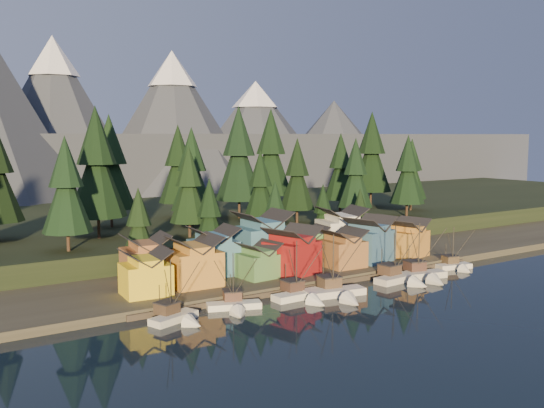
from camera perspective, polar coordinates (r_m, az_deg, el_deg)
ground at (r=108.44m, az=9.94°, el=-9.34°), size 500.00×500.00×0.00m
shore_strip at (r=139.20m, az=-1.43°, el=-5.39°), size 400.00×50.00×1.50m
hillside at (r=182.56m, az=-9.75°, el=-1.92°), size 420.00×100.00×6.00m
dock at (r=120.43m, az=4.53°, el=-7.42°), size 80.00×4.00×1.00m
mountain_ridge at (r=297.16m, az=-20.21°, el=5.45°), size 560.00×190.00×90.00m
boat_0 at (r=97.88m, az=-8.87°, el=-9.71°), size 9.01×9.59×11.07m
boat_1 at (r=103.44m, az=-3.51°, el=-8.90°), size 9.86×10.27×10.59m
boat_2 at (r=109.56m, az=2.91°, el=-7.91°), size 10.56×11.45×11.72m
boat_3 at (r=111.50m, az=6.29°, el=-7.62°), size 12.24×13.00×12.64m
boat_4 at (r=124.37m, az=12.11°, el=-6.17°), size 10.84×11.61×12.71m
boat_5 at (r=128.27m, az=14.12°, el=-5.88°), size 11.86×12.48×12.68m
boat_6 at (r=139.73m, az=16.99°, el=-5.08°), size 8.54×9.06×10.33m
house_front_0 at (r=108.96m, az=-11.81°, el=-6.21°), size 8.59×8.18×8.02m
house_front_1 at (r=114.08m, az=-7.37°, el=-5.21°), size 9.28×8.94×9.27m
house_front_2 at (r=119.61m, az=-1.27°, el=-5.21°), size 7.68×7.73×6.96m
house_front_3 at (r=122.68m, az=1.89°, el=-4.27°), size 11.29×10.97×9.53m
house_front_4 at (r=130.30m, az=6.65°, el=-4.02°), size 8.19×8.79×8.05m
house_front_5 at (r=136.58m, az=9.15°, el=-3.16°), size 11.21×10.58×9.92m
house_front_6 at (r=143.71m, az=12.52°, el=-3.01°), size 10.38×10.03×8.67m
house_back_0 at (r=117.91m, az=-11.81°, el=-4.94°), size 9.25×8.95×9.17m
house_back_1 at (r=122.52m, az=-5.54°, el=-4.29°), size 9.23×9.33×9.62m
house_back_2 at (r=131.75m, az=-0.93°, el=-3.06°), size 11.10×10.24×11.49m
house_back_3 at (r=134.83m, az=3.42°, el=-3.68°), size 8.55×7.82×7.85m
house_back_4 at (r=145.36m, az=6.54°, el=-2.33°), size 11.89×11.60×10.87m
house_back_5 at (r=148.62m, az=9.95°, el=-2.70°), size 8.31×8.39×8.40m
tree_hill_2 at (r=128.22m, az=-18.80°, el=1.40°), size 10.05×10.05×23.42m
tree_hill_3 at (r=142.21m, az=-16.16°, el=3.44°), size 12.93×12.93×30.13m
tree_hill_4 at (r=158.95m, az=-15.00°, el=3.51°), size 12.36×12.36×28.79m
tree_hill_5 at (r=139.75m, az=-7.81°, el=1.58°), size 9.10×9.10×21.21m
tree_hill_6 at (r=156.52m, az=-7.55°, el=2.98°), size 10.97×10.97×25.56m
tree_hill_7 at (r=146.72m, az=-1.11°, el=1.59°), size 8.53×8.53×19.88m
tree_hill_8 at (r=170.97m, az=-3.13°, el=4.43°), size 13.57×13.57×31.60m
tree_hill_9 at (r=161.29m, az=2.38°, el=2.59°), size 9.76×9.76×22.75m
tree_hill_10 at (r=186.17m, az=-0.10°, el=4.60°), size 13.55×13.55×31.56m
tree_hill_11 at (r=167.30m, az=7.85°, el=2.67°), size 9.77×9.77×22.76m
tree_hill_12 at (r=184.59m, az=6.46°, el=3.29°), size 10.38×10.38×24.17m
tree_hill_13 at (r=178.21m, az=12.65°, el=2.95°), size 10.11×10.11×23.55m
tree_hill_14 at (r=200.78m, az=9.34°, el=4.59°), size 13.37×13.37×31.14m
tree_hill_15 at (r=173.56m, az=-8.80°, el=3.47°), size 11.36×11.36×26.47m
tree_hill_17 at (r=193.80m, az=12.99°, el=3.03°), size 9.62×9.62×22.40m
tree_shore_0 at (r=125.12m, az=-12.41°, el=-2.08°), size 7.53×7.53×17.55m
tree_shore_1 at (r=131.48m, az=-5.89°, el=-1.25°), size 8.06×8.06×18.78m
tree_shore_2 at (r=140.12m, az=0.29°, el=-1.02°), size 7.53×7.53×17.55m
tree_shore_3 at (r=148.35m, az=4.80°, el=-0.91°), size 6.96×6.96×16.21m
tree_shore_4 at (r=156.10m, az=8.27°, el=-0.92°), size 6.25×6.25×14.55m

